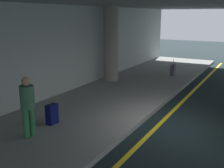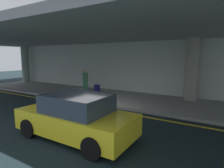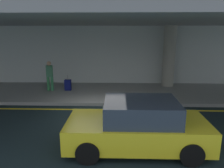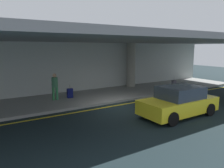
% 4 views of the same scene
% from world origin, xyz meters
% --- Properties ---
extents(ground_plane, '(60.00, 60.00, 0.00)m').
position_xyz_m(ground_plane, '(0.00, 0.00, 0.00)').
color(ground_plane, black).
extents(sidewalk, '(26.00, 4.20, 0.15)m').
position_xyz_m(sidewalk, '(0.00, 3.10, 0.07)').
color(sidewalk, gray).
rests_on(sidewalk, ground).
extents(lane_stripe_yellow, '(26.00, 0.14, 0.01)m').
position_xyz_m(lane_stripe_yellow, '(0.00, 0.51, 0.00)').
color(lane_stripe_yellow, yellow).
rests_on(lane_stripe_yellow, ground).
extents(support_column_left_mid, '(0.73, 0.73, 3.65)m').
position_xyz_m(support_column_left_mid, '(4.00, 4.59, 1.97)').
color(support_column_left_mid, gray).
rests_on(support_column_left_mid, sidewalk).
extents(ceiling_overhang, '(28.00, 13.20, 0.30)m').
position_xyz_m(ceiling_overhang, '(0.00, 2.60, 3.95)').
color(ceiling_overhang, gray).
rests_on(ceiling_overhang, support_column_far_left).
extents(terminal_back_wall, '(26.00, 0.30, 3.80)m').
position_xyz_m(terminal_back_wall, '(0.00, 5.35, 1.90)').
color(terminal_back_wall, '#B5BCB8').
rests_on(terminal_back_wall, ground).
extents(car_yellow_taxi, '(4.10, 1.92, 1.50)m').
position_xyz_m(car_yellow_taxi, '(1.51, -2.73, 0.71)').
color(car_yellow_taxi, yellow).
rests_on(car_yellow_taxi, ground).
extents(traveler_with_luggage, '(0.38, 0.38, 1.68)m').
position_xyz_m(traveler_with_luggage, '(-2.97, 3.21, 1.11)').
color(traveler_with_luggage, '#2E7543').
rests_on(traveler_with_luggage, sidewalk).
extents(suitcase_upright_primary, '(0.36, 0.22, 0.90)m').
position_xyz_m(suitcase_upright_primary, '(-1.97, 3.28, 0.46)').
color(suitcase_upright_primary, '#0A1150').
rests_on(suitcase_upright_primary, sidewalk).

